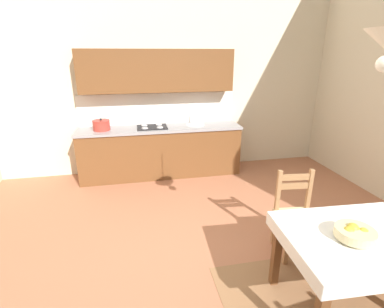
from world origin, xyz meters
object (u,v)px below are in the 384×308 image
at_px(dining_chair_kitchen_side, 297,216).
at_px(fruit_bowl, 355,233).
at_px(dining_table, 357,250).
at_px(kitchen_cabinetry, 160,129).

xyz_separation_m(dining_chair_kitchen_side, fruit_bowl, (-0.06, -0.85, 0.37)).
distance_m(dining_table, dining_chair_kitchen_side, 0.83).
bearing_deg(kitchen_cabinetry, dining_chair_kitchen_side, -63.56).
height_order(kitchen_cabinetry, dining_chair_kitchen_side, kitchen_cabinetry).
bearing_deg(kitchen_cabinetry, dining_table, -68.86).
distance_m(kitchen_cabinetry, dining_table, 3.57).
relative_size(dining_chair_kitchen_side, fruit_bowl, 3.10).
bearing_deg(dining_chair_kitchen_side, fruit_bowl, -94.08).
bearing_deg(fruit_bowl, dining_chair_kitchen_side, 85.92).
bearing_deg(fruit_bowl, kitchen_cabinetry, 109.46).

